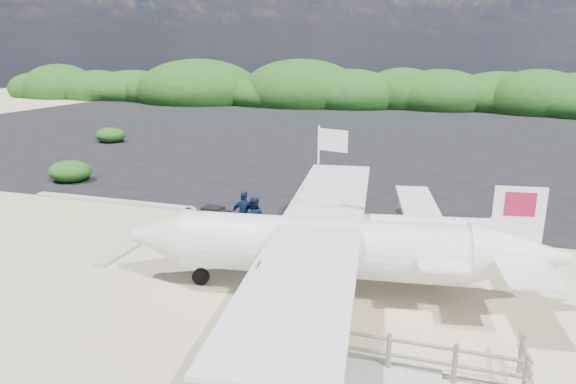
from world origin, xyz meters
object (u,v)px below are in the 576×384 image
(crew_c, at_px, (245,215))
(crew_a, at_px, (311,205))
(baggage_cart, at_px, (211,251))
(signboard, at_px, (393,276))
(crew_b, at_px, (254,219))
(flagpole, at_px, (317,276))
(aircraft_large, at_px, (549,153))
(aircraft_small, at_px, (324,124))

(crew_c, bearing_deg, crew_a, -133.46)
(baggage_cart, bearing_deg, crew_a, 66.43)
(signboard, bearing_deg, crew_a, 154.25)
(crew_a, relative_size, crew_b, 0.92)
(baggage_cart, relative_size, crew_c, 1.52)
(flagpole, xyz_separation_m, crew_a, (-1.66, 5.35, 0.86))
(signboard, height_order, crew_c, crew_c)
(crew_a, distance_m, aircraft_large, 24.53)
(crew_a, relative_size, aircraft_small, 0.23)
(crew_a, xyz_separation_m, crew_c, (-2.07, -2.60, 0.13))
(flagpole, xyz_separation_m, crew_b, (-3.26, 2.55, 0.93))
(crew_a, distance_m, aircraft_small, 32.03)
(signboard, bearing_deg, aircraft_small, 129.07)
(crew_a, bearing_deg, crew_c, 27.04)
(crew_c, bearing_deg, aircraft_large, -127.21)
(flagpole, bearing_deg, signboard, 19.16)
(flagpole, height_order, aircraft_large, flagpole)
(crew_b, height_order, aircraft_large, aircraft_large)
(baggage_cart, height_order, flagpole, flagpole)
(crew_a, height_order, crew_b, crew_b)
(crew_c, bearing_deg, crew_b, 151.98)
(crew_b, bearing_deg, crew_c, -30.52)
(baggage_cart, xyz_separation_m, aircraft_small, (-4.31, 35.57, 0.00))
(crew_b, distance_m, crew_c, 0.52)
(baggage_cart, xyz_separation_m, flagpole, (4.42, -1.00, 0.00))
(signboard, bearing_deg, flagpole, -139.16)
(crew_c, distance_m, aircraft_large, 27.83)
(aircraft_small, bearing_deg, baggage_cart, 86.63)
(flagpole, distance_m, crew_a, 5.67)
(crew_b, bearing_deg, flagpole, 134.50)
(crew_b, bearing_deg, baggage_cart, 45.68)
(crew_b, xyz_separation_m, aircraft_small, (-5.47, 34.03, -0.93))
(crew_a, bearing_deg, aircraft_large, -145.86)
(aircraft_large, bearing_deg, signboard, 63.79)
(aircraft_small, bearing_deg, signboard, 97.11)
(signboard, distance_m, crew_a, 6.16)
(crew_a, distance_m, crew_b, 3.22)
(crew_b, bearing_deg, aircraft_small, -88.33)
(baggage_cart, bearing_deg, crew_b, 61.92)
(aircraft_large, xyz_separation_m, aircraft_small, (-19.84, 10.31, 0.00))
(signboard, bearing_deg, baggage_cart, -159.57)
(baggage_cart, height_order, signboard, baggage_cart)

